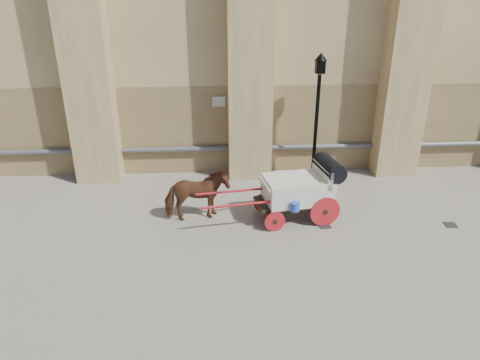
{
  "coord_description": "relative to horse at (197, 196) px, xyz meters",
  "views": [
    {
      "loc": [
        -2.12,
        -9.96,
        5.69
      ],
      "look_at": [
        -1.5,
        0.49,
        1.17
      ],
      "focal_mm": 32.0,
      "sensor_mm": 36.0,
      "label": 1
    }
  ],
  "objects": [
    {
      "name": "drain_grate_near",
      "position": [
        3.42,
        -0.58,
        -0.72
      ],
      "size": [
        0.35,
        0.35,
        0.01
      ],
      "primitive_type": "cube",
      "rotation": [
        0.0,
        0.0,
        0.1
      ],
      "color": "black",
      "rests_on": "ground"
    },
    {
      "name": "drain_grate_far",
      "position": [
        6.83,
        -0.73,
        -0.72
      ],
      "size": [
        0.37,
        0.37,
        0.01
      ],
      "primitive_type": "cube",
      "rotation": [
        0.0,
        0.0,
        -0.16
      ],
      "color": "black",
      "rests_on": "ground"
    },
    {
      "name": "horse",
      "position": [
        0.0,
        0.0,
        0.0
      ],
      "size": [
        1.83,
        1.07,
        1.45
      ],
      "primitive_type": "imported",
      "rotation": [
        0.0,
        0.0,
        1.75
      ],
      "color": "brown",
      "rests_on": "ground"
    },
    {
      "name": "carriage",
      "position": [
        2.86,
        -0.05,
        0.19
      ],
      "size": [
        3.98,
        1.61,
        1.69
      ],
      "rotation": [
        0.0,
        0.0,
        0.15
      ],
      "color": "black",
      "rests_on": "ground"
    },
    {
      "name": "ground",
      "position": [
        2.67,
        -0.53,
        -0.73
      ],
      "size": [
        90.0,
        90.0,
        0.0
      ],
      "primitive_type": "plane",
      "color": "gray",
      "rests_on": "ground"
    },
    {
      "name": "street_lamp",
      "position": [
        3.77,
        2.59,
        1.48
      ],
      "size": [
        0.39,
        0.39,
        4.13
      ],
      "color": "black",
      "rests_on": "ground"
    }
  ]
}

